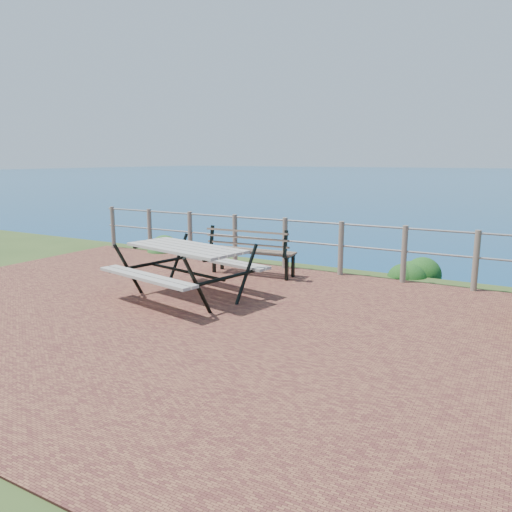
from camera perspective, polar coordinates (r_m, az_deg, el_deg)
The scene contains 6 objects.
ground at distance 7.12m, azimuth -8.82°, elevation -6.62°, with size 10.00×7.00×0.12m, color brown.
safety_railing at distance 9.76m, azimuth 3.33°, elevation 1.78°, with size 9.40×0.10×1.00m.
picnic_table at distance 7.72m, azimuth -7.99°, elevation -1.20°, with size 2.05×1.65×0.81m.
park_bench at distance 9.20m, azimuth -0.38°, elevation 1.40°, with size 1.63×0.50×0.91m.
shrub_lip_west at distance 11.93m, azimuth -10.12°, elevation 0.54°, with size 0.75×0.75×0.49m, color #245720.
shrub_lip_east at distance 9.86m, azimuth 18.16°, elevation -2.06°, with size 0.80×0.80×0.55m, color #184114.
Camera 1 is at (4.24, -5.29, 2.15)m, focal length 35.00 mm.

